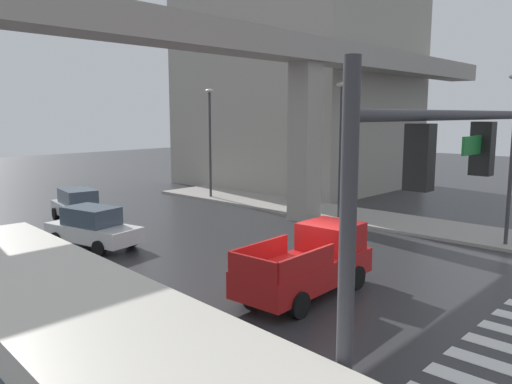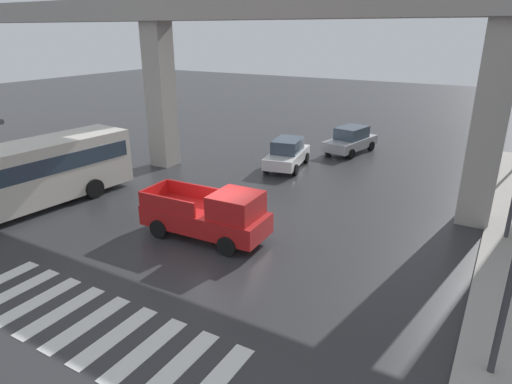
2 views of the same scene
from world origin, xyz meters
The scene contains 7 objects.
ground_plane centered at (0.00, 0.00, 0.00)m, with size 120.00×120.00×0.00m, color #2D2D30.
crosswalk_stripes centered at (0.00, -6.48, 0.01)m, with size 9.35×2.80×0.01m.
elevated_overpass centered at (0.00, 6.76, 8.05)m, with size 59.07×1.92×9.45m.
pickup_truck centered at (-0.13, -0.25, 0.99)m, with size 5.17×2.23×2.08m.
city_bus centered at (-9.24, -2.33, 1.72)m, with size 3.43×10.97×2.99m.
sedan_silver centered at (0.27, 15.20, 0.85)m, with size 2.58×4.56×1.72m.
sedan_white centered at (-1.87, 9.96, 0.85)m, with size 2.53×4.55×1.72m.
Camera 2 is at (9.36, -13.08, 7.80)m, focal length 31.01 mm.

